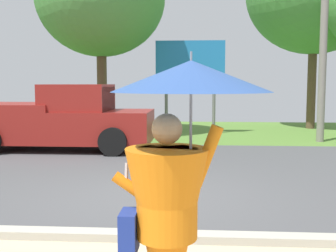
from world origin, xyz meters
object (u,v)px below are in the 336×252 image
(monk_pedestrian, at_px, (174,189))
(roadside_billboard, at_px, (190,66))
(utility_pole, at_px, (324,33))
(pickup_truck, at_px, (62,119))

(monk_pedestrian, distance_m, roadside_billboard, 13.07)
(monk_pedestrian, xyz_separation_m, utility_pole, (4.22, 11.08, 2.37))
(utility_pole, height_order, roadside_billboard, utility_pole)
(pickup_truck, height_order, utility_pole, utility_pole)
(monk_pedestrian, height_order, pickup_truck, monk_pedestrian)
(roadside_billboard, bearing_deg, pickup_truck, -131.53)
(utility_pole, bearing_deg, monk_pedestrian, -110.85)
(monk_pedestrian, bearing_deg, utility_pole, 80.71)
(monk_pedestrian, relative_size, roadside_billboard, 0.61)
(roadside_billboard, bearing_deg, utility_pole, -24.01)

